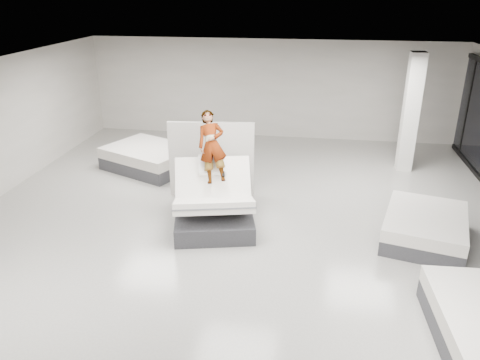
{
  "coord_description": "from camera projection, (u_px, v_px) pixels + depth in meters",
  "views": [
    {
      "loc": [
        1.41,
        -8.29,
        4.76
      ],
      "look_at": [
        -0.01,
        0.61,
        1.0
      ],
      "focal_mm": 35.0,
      "sensor_mm": 36.0,
      "label": 1
    }
  ],
  "objects": [
    {
      "name": "person",
      "position": [
        212.0,
        161.0,
        9.91
      ],
      "size": [
        0.92,
        1.63,
        1.13
      ],
      "primitive_type": "imported",
      "rotation": [
        1.03,
        0.0,
        0.23
      ],
      "color": "slate",
      "rests_on": "hero_bed"
    },
    {
      "name": "hero_bed",
      "position": [
        214.0,
        205.0,
        9.94
      ],
      "size": [
        2.05,
        2.45,
        1.43
      ],
      "color": "#3D3E43",
      "rests_on": "floor"
    },
    {
      "name": "divider_panel",
      "position": [
        211.0,
        160.0,
        11.12
      ],
      "size": [
        2.03,
        0.32,
        1.84
      ],
      "primitive_type": "cube",
      "rotation": [
        0.0,
        0.0,
        0.11
      ],
      "color": "silver",
      "rests_on": "floor"
    },
    {
      "name": "flat_bed_right_far",
      "position": [
        425.0,
        227.0,
        9.37
      ],
      "size": [
        1.96,
        2.32,
        0.55
      ],
      "color": "#3D3E43",
      "rests_on": "floor"
    },
    {
      "name": "flat_bed_left_far",
      "position": [
        149.0,
        158.0,
        13.04
      ],
      "size": [
        2.76,
        2.48,
        0.62
      ],
      "color": "#3D3E43",
      "rests_on": "floor"
    },
    {
      "name": "column",
      "position": [
        411.0,
        113.0,
        12.49
      ],
      "size": [
        0.4,
        0.4,
        3.2
      ],
      "primitive_type": "cube",
      "color": "white",
      "rests_on": "floor"
    },
    {
      "name": "remote",
      "position": [
        224.0,
        174.0,
        9.67
      ],
      "size": [
        0.08,
        0.15,
        0.08
      ],
      "primitive_type": "cube",
      "rotation": [
        0.35,
        0.0,
        0.23
      ],
      "color": "black",
      "rests_on": "person"
    },
    {
      "name": "room",
      "position": [
        235.0,
        163.0,
        8.97
      ],
      "size": [
        14.0,
        14.04,
        3.2
      ],
      "color": "#AFADA5",
      "rests_on": "ground"
    }
  ]
}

